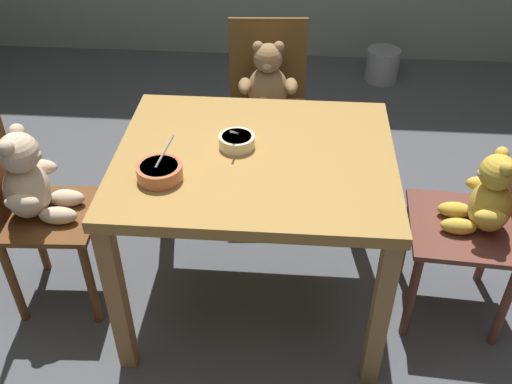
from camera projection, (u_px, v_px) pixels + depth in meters
name	position (u px, v px, depth m)	size (l,w,h in m)	color
ground_plane	(255.00, 299.00, 2.57)	(5.20, 5.20, 0.04)	#4E5055
dining_table	(255.00, 178.00, 2.16)	(1.01, 0.84, 0.75)	#A67A3A
teddy_chair_near_right	(486.00, 209.00, 2.18)	(0.44, 0.44, 0.95)	brown
teddy_chair_near_left	(32.00, 193.00, 2.24)	(0.39, 0.38, 0.83)	brown
teddy_chair_far_center	(268.00, 100.00, 2.83)	(0.44, 0.42, 0.91)	brown
porridge_bowl_terracotta_near_left	(160.00, 172.00, 1.97)	(0.16, 0.16, 0.13)	#BF6B48
porridge_bowl_cream_center	(237.00, 141.00, 2.13)	(0.13, 0.14, 0.11)	beige
metal_pail	(382.00, 65.00, 4.14)	(0.23, 0.23, 0.23)	#93969B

